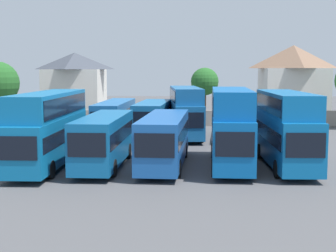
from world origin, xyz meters
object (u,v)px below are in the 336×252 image
bus_2 (104,138)px  bus_4 (231,124)px  bus_6 (115,117)px  bus_3 (164,138)px  bus_8 (186,109)px  bus_5 (286,125)px  bus_7 (153,117)px  bus_1 (49,125)px  tree_right_of_lot (205,82)px  bus_9 (242,117)px  house_terrace_left (75,85)px  house_terrace_centre (293,82)px

bus_2 → bus_4: (8.40, 0.30, 0.95)m
bus_2 → bus_6: 14.57m
bus_3 → bus_8: bearing=177.7°
bus_3 → bus_5: bearing=93.2°
bus_7 → bus_1: bearing=-20.0°
bus_8 → tree_right_of_lot: size_ratio=1.61×
bus_1 → bus_4: (12.16, 0.14, 0.12)m
bus_1 → bus_9: bus_1 is taller
bus_6 → bus_9: size_ratio=1.08×
house_terrace_left → bus_8: bearing=-50.1°
bus_1 → bus_4: size_ratio=1.17×
bus_9 → bus_2: bearing=-32.7°
bus_3 → bus_6: bearing=-155.8°
bus_3 → house_terrace_left: (-13.07, 31.53, 2.47)m
bus_3 → tree_right_of_lot: (3.75, 26.34, 3.06)m
bus_1 → bus_8: bus_1 is taller
tree_right_of_lot → bus_2: bearing=-106.2°
tree_right_of_lot → bus_7: bearing=-113.3°
house_terrace_left → tree_right_of_lot: 17.61m
bus_2 → bus_4: size_ratio=1.00×
bus_6 → house_terrace_centre: 27.24m
bus_2 → bus_3: 4.00m
bus_2 → bus_4: bearing=93.7°
bus_1 → bus_8: bearing=147.6°
bus_1 → bus_2: 3.85m
bus_5 → tree_right_of_lot: tree_right_of_lot is taller
bus_3 → bus_9: size_ratio=1.01×
bus_4 → house_terrace_centre: size_ratio=1.08×
bus_5 → bus_6: size_ratio=0.88×
bus_2 → bus_8: size_ratio=0.95×
bus_4 → house_terrace_left: (-17.48, 31.51, 1.52)m
bus_4 → house_terrace_left: 36.07m
bus_1 → bus_9: 20.28m
bus_8 → bus_9: size_ratio=1.00×
bus_1 → house_terrace_left: bearing=-170.1°
bus_9 → bus_8: bearing=-87.0°
bus_7 → house_terrace_centre: bearing=140.1°
bus_3 → bus_7: size_ratio=1.07×
bus_5 → house_terrace_centre: (7.35, 31.69, 2.10)m
bus_5 → bus_7: bus_5 is taller
bus_5 → bus_6: (-13.38, 14.27, -0.85)m
bus_4 → bus_6: bus_4 is taller
bus_5 → tree_right_of_lot: (-4.28, 26.40, 2.20)m
house_terrace_centre → tree_right_of_lot: (-11.63, -5.30, 0.10)m
bus_7 → bus_9: (8.44, 0.29, 0.03)m
bus_8 → bus_6: bearing=-94.9°
house_terrace_left → bus_3: bearing=-67.5°
bus_3 → bus_8: bus_8 is taller
bus_2 → house_terrace_left: (-9.08, 31.82, 2.47)m
bus_5 → bus_7: bearing=-145.1°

